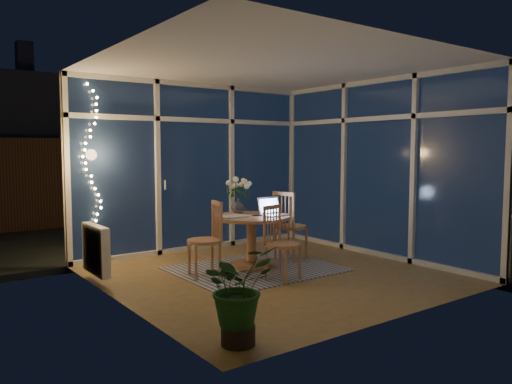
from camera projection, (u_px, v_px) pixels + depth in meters
floor at (272, 274)px, 6.32m from camera, size 4.00×4.00×0.00m
ceiling at (273, 65)px, 6.10m from camera, size 4.00×4.00×0.00m
wall_back at (194, 167)px, 7.82m from camera, size 4.00×0.04×2.60m
wall_front at (406, 179)px, 4.59m from camera, size 4.00×0.04×2.60m
wall_left at (117, 177)px, 5.03m from camera, size 0.04×4.00×2.60m
wall_right at (379, 168)px, 7.38m from camera, size 0.04×4.00×2.60m
window_wall_back at (196, 167)px, 7.79m from camera, size 4.00×0.10×2.60m
window_wall_right at (377, 168)px, 7.35m from camera, size 0.10×4.00×2.60m
radiator at (96, 249)px, 5.87m from camera, size 0.10×0.70×0.58m
fairy_lights at (91, 153)px, 6.74m from camera, size 0.24×0.10×1.85m
garden_patio at (147, 226)px, 10.64m from camera, size 12.00×6.00×0.10m
garden_fence at (115, 181)px, 10.67m from camera, size 11.00×0.08×1.80m
neighbour_roof at (84, 126)px, 13.16m from camera, size 7.00×3.00×2.20m
garden_shrubs at (114, 215)px, 8.55m from camera, size 0.90×0.90×0.90m
rug at (256, 269)px, 6.56m from camera, size 2.03×1.62×0.01m
dining_table at (251, 242)px, 6.61m from camera, size 1.03×1.03×0.70m
chair_left at (204, 239)px, 6.13m from camera, size 0.53×0.53×0.95m
chair_right at (291, 225)px, 7.09m from camera, size 0.57×0.57×1.00m
chair_front at (283, 243)px, 5.96m from camera, size 0.52×0.52×0.92m
laptop at (275, 206)px, 6.61m from camera, size 0.37×0.32×0.26m
flower_vase at (238, 206)px, 6.84m from camera, size 0.20×0.20×0.21m
bowl at (269, 211)px, 6.91m from camera, size 0.15×0.15×0.04m
newspapers at (232, 216)px, 6.48m from camera, size 0.47×0.41×0.02m
phone at (257, 216)px, 6.57m from camera, size 0.12×0.07×0.01m
potted_plant at (238, 299)px, 4.00m from camera, size 0.59×0.53×0.76m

